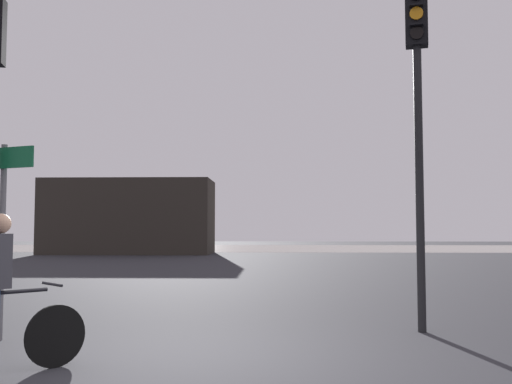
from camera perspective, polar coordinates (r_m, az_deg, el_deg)
ground_plane at (r=6.56m, az=-6.02°, el=-16.60°), size 120.00×120.00×0.00m
water_strip at (r=43.42m, az=0.69°, el=-5.62°), size 80.00×16.00×0.01m
distant_building at (r=34.47m, az=-12.53°, el=-2.44°), size 9.70×4.00×4.34m
traffic_light_near_right at (r=8.77m, az=15.87°, el=9.63°), size 0.37×0.39×5.04m
direction_sign_post at (r=8.33m, az=-24.10°, el=-1.80°), size 1.04×0.41×2.60m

